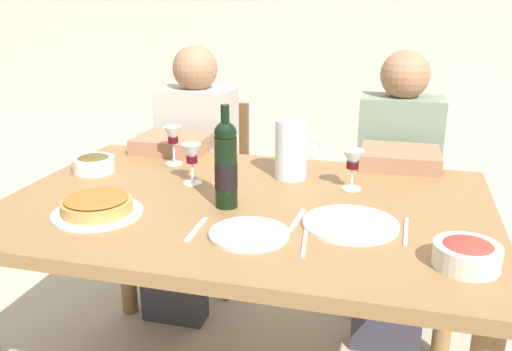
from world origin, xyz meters
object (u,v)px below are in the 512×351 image
at_px(diner_right, 396,187).
at_px(wine_glass_right_diner, 353,161).
at_px(olive_bowl, 94,163).
at_px(chair_left, 208,180).
at_px(diner_left, 189,171).
at_px(wine_glass_centre, 192,156).
at_px(wine_glass_left_diner, 173,137).
at_px(dinner_plate_right_setting, 350,224).
at_px(dining_table, 246,228).
at_px(salad_bowl, 467,253).
at_px(chair_right, 394,195).
at_px(water_pitcher, 291,153).
at_px(dinner_plate_left_setting, 249,234).
at_px(baked_tart, 97,206).
at_px(wine_bottle, 226,165).

bearing_deg(diner_right, wine_glass_right_diner, 71.76).
relative_size(olive_bowl, chair_left, 0.17).
bearing_deg(diner_left, wine_glass_centre, 113.24).
bearing_deg(wine_glass_left_diner, dinner_plate_right_setting, -30.50).
relative_size(dining_table, wine_glass_left_diner, 10.26).
xyz_separation_m(olive_bowl, wine_glass_left_diner, (0.24, 0.16, 0.07)).
xyz_separation_m(dinner_plate_right_setting, diner_right, (0.12, 0.78, -0.15)).
bearing_deg(olive_bowl, diner_left, 72.01).
bearing_deg(salad_bowl, dinner_plate_right_setting, 149.45).
bearing_deg(chair_right, salad_bowl, 97.07).
bearing_deg(diner_right, dinner_plate_right_setting, 80.17).
relative_size(water_pitcher, chair_left, 0.24).
relative_size(diner_left, diner_right, 1.00).
distance_m(dinner_plate_left_setting, dinner_plate_right_setting, 0.29).
bearing_deg(dinner_plate_right_setting, wine_glass_left_diner, 149.50).
height_order(water_pitcher, baked_tart, water_pitcher).
height_order(dining_table, wine_glass_centre, wine_glass_centre).
xyz_separation_m(dining_table, dinner_plate_right_setting, (0.34, -0.11, 0.10)).
relative_size(wine_glass_right_diner, diner_left, 0.12).
height_order(wine_glass_right_diner, wine_glass_centre, wine_glass_centre).
relative_size(wine_glass_centre, diner_left, 0.12).
distance_m(wine_glass_right_diner, dinner_plate_right_setting, 0.32).
xyz_separation_m(dinner_plate_left_setting, chair_left, (-0.53, 1.13, -0.27)).
height_order(olive_bowl, dinner_plate_right_setting, olive_bowl).
relative_size(olive_bowl, dinner_plate_right_setting, 0.56).
bearing_deg(dinner_plate_left_setting, wine_glass_centre, 129.97).
bearing_deg(wine_bottle, wine_glass_centre, 136.04).
bearing_deg(wine_glass_centre, wine_glass_right_diner, 9.00).
bearing_deg(chair_right, dinner_plate_left_setting, 71.06).
relative_size(dining_table, diner_left, 1.29).
bearing_deg(wine_glass_centre, chair_left, 106.63).
bearing_deg(dinner_plate_right_setting, chair_left, 128.36).
height_order(wine_glass_centre, diner_left, diner_left).
bearing_deg(diner_left, wine_glass_left_diner, 103.15).
xyz_separation_m(wine_glass_centre, diner_left, (-0.23, 0.53, -0.24)).
xyz_separation_m(wine_glass_right_diner, diner_left, (-0.76, 0.45, -0.24)).
bearing_deg(dinner_plate_left_setting, baked_tart, 176.65).
xyz_separation_m(water_pitcher, chair_left, (-0.54, 0.62, -0.35)).
xyz_separation_m(wine_glass_left_diner, diner_right, (0.82, 0.37, -0.25)).
height_order(olive_bowl, diner_right, diner_right).
xyz_separation_m(water_pitcher, wine_glass_left_diner, (-0.46, 0.04, 0.02)).
bearing_deg(wine_glass_right_diner, water_pitcher, 162.87).
bearing_deg(dinner_plate_left_setting, wine_glass_right_diner, 62.86).
bearing_deg(wine_glass_centre, olive_bowl, 175.66).
bearing_deg(baked_tart, wine_glass_right_diner, 30.80).
distance_m(wine_bottle, dinner_plate_left_setting, 0.26).
xyz_separation_m(dining_table, chair_right, (0.45, 0.91, -0.17)).
distance_m(dinner_plate_right_setting, chair_right, 1.06).
bearing_deg(water_pitcher, olive_bowl, -170.25).
height_order(wine_bottle, wine_glass_left_diner, wine_bottle).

